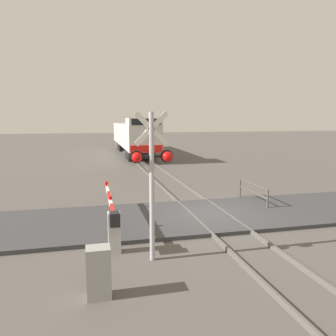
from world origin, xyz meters
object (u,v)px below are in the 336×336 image
crossing_signal (152,169)px  utility_cabinet (99,272)px  locomotive (133,136)px  guard_railing (253,190)px  crossing_gate (113,219)px

crossing_signal → utility_cabinet: crossing_signal is taller
locomotive → utility_cabinet: bearing=-98.9°
crossing_signal → guard_railing: 7.99m
locomotive → guard_railing: size_ratio=6.56×
crossing_gate → utility_cabinet: 3.12m
crossing_gate → locomotive: bearing=81.2°
locomotive → crossing_gate: bearing=-98.8°
crossing_gate → utility_cabinet: size_ratio=4.65×
crossing_signal → guard_railing: bearing=41.6°
crossing_signal → locomotive: bearing=83.7°
crossing_signal → crossing_gate: (-1.00, 1.43, -1.77)m
crossing_signal → crossing_gate: 2.49m
locomotive → utility_cabinet: locomotive is taller
utility_cabinet → crossing_gate: bearing=80.4°
crossing_gate → utility_cabinet: crossing_gate is taller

